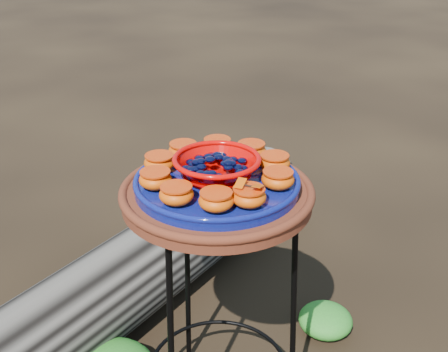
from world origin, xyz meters
name	(u,v)px	position (x,y,z in m)	size (l,w,h in m)	color
plant_stand	(218,314)	(0.00, 0.00, 0.35)	(0.44, 0.44, 0.70)	black
terracotta_saucer	(217,195)	(0.00, 0.00, 0.72)	(0.47, 0.47, 0.04)	#512213
cobalt_plate	(217,184)	(0.00, 0.00, 0.75)	(0.40, 0.40, 0.03)	#080648
red_bowl	(217,168)	(0.00, 0.00, 0.79)	(0.20, 0.20, 0.06)	#C80401
glass_gems	(217,153)	(0.00, 0.00, 0.83)	(0.16, 0.16, 0.03)	black
orange_half_0	(249,197)	(0.00, -0.15, 0.79)	(0.08, 0.08, 0.04)	#D14400
orange_half_1	(278,179)	(0.11, -0.11, 0.79)	(0.08, 0.08, 0.04)	#D14400
orange_half_2	(275,163)	(0.15, -0.02, 0.79)	(0.08, 0.08, 0.04)	#D14400
orange_half_3	(251,151)	(0.13, 0.07, 0.79)	(0.08, 0.08, 0.04)	#D14400
orange_half_4	(217,146)	(0.07, 0.13, 0.79)	(0.08, 0.08, 0.04)	#D14400
orange_half_5	(183,151)	(-0.02, 0.15, 0.79)	(0.08, 0.08, 0.04)	#D14400
orange_half_6	(159,163)	(-0.11, 0.11, 0.79)	(0.08, 0.08, 0.04)	#D14400
orange_half_7	(155,180)	(-0.15, 0.02, 0.79)	(0.08, 0.08, 0.04)	#D14400
orange_half_8	(176,195)	(-0.13, -0.07, 0.79)	(0.08, 0.08, 0.04)	#D14400
orange_half_9	(216,201)	(-0.07, -0.13, 0.79)	(0.08, 0.08, 0.04)	#D14400
butterfly	(249,186)	(0.00, -0.15, 0.81)	(0.07, 0.05, 0.01)	#D24603
driftwood_log	(159,256)	(0.05, 0.61, 0.16)	(1.67, 0.44, 0.31)	black
foliage_right	(326,319)	(0.48, 0.13, 0.05)	(0.19, 0.19, 0.09)	#2A6F21
foliage_back	(120,279)	(-0.10, 0.65, 0.07)	(0.28, 0.28, 0.14)	#2A6F21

